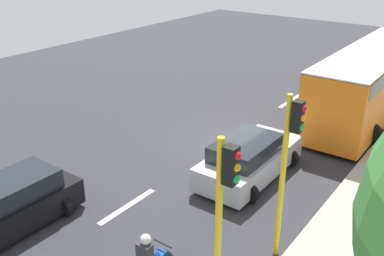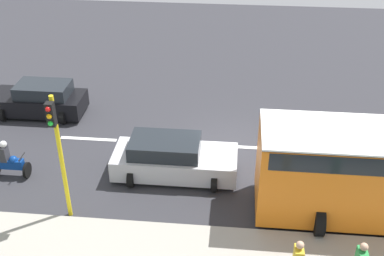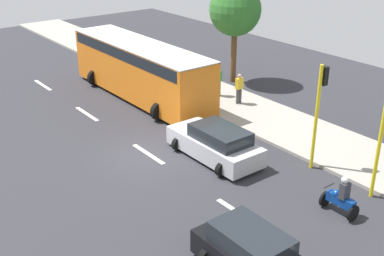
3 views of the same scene
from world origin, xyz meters
The scene contains 10 objects.
ground_plane centered at (0.00, 0.00, -0.05)m, with size 40.00×60.00×0.10m, color #2D2D33.
lane_stripe_north centered at (0.00, -6.00, 0.01)m, with size 0.20×2.40×0.01m, color white.
lane_stripe_mid centered at (0.00, 0.00, 0.01)m, with size 0.20×2.40×0.01m, color white.
lane_stripe_south centered at (0.00, 6.00, 0.01)m, with size 0.20×2.40×0.01m, color white.
lane_stripe_far_south centered at (0.00, 12.00, 0.01)m, with size 0.20×2.40×0.01m, color white.
car_black centered at (-1.95, -8.76, 0.71)m, with size 2.16×4.19×1.52m.
car_silver centered at (2.12, -2.11, 0.71)m, with size 2.31×4.57×1.52m.
city_bus centered at (3.70, 6.42, 1.85)m, with size 3.20×11.00×3.16m.
traffic_light_corner centered at (4.85, -8.15, 2.93)m, with size 0.49×0.24×4.50m.
traffic_light_midblock centered at (4.85, -5.25, 2.93)m, with size 0.49×0.24×4.50m.
Camera 1 is at (8.52, -14.14, 7.77)m, focal length 40.93 mm.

